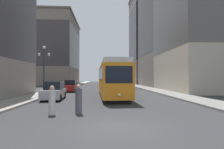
# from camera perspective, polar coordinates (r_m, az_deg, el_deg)

# --- Properties ---
(ground_plane) EXTENTS (200.00, 200.00, 0.00)m
(ground_plane) POSITION_cam_1_polar(r_m,az_deg,el_deg) (8.40, 2.34, -16.11)
(ground_plane) COLOR #303033
(sidewalk_left) EXTENTS (2.92, 120.00, 0.15)m
(sidewalk_left) POSITION_cam_1_polar(r_m,az_deg,el_deg) (48.70, -12.21, -3.47)
(sidewalk_left) COLOR gray
(sidewalk_left) RESTS_ON ground
(sidewalk_right) EXTENTS (2.92, 120.00, 0.15)m
(sidewalk_right) POSITION_cam_1_polar(r_m,az_deg,el_deg) (48.97, 7.46, -3.47)
(sidewalk_right) COLOR gray
(sidewalk_right) RESTS_ON ground
(streetcar) EXTENTS (3.14, 14.24, 3.89)m
(streetcar) POSITION_cam_1_polar(r_m,az_deg,el_deg) (21.56, -0.26, -1.24)
(streetcar) COLOR black
(streetcar) RESTS_ON ground
(transit_bus) EXTENTS (2.72, 11.75, 3.45)m
(transit_bus) POSITION_cam_1_polar(r_m,az_deg,el_deg) (39.47, 3.15, -1.36)
(transit_bus) COLOR black
(transit_bus) RESTS_ON ground
(parked_car_left_near) EXTENTS (1.99, 4.71, 1.82)m
(parked_car_left_near) POSITION_cam_1_polar(r_m,az_deg,el_deg) (29.45, -12.64, -3.60)
(parked_car_left_near) COLOR black
(parked_car_left_near) RESTS_ON ground
(parked_car_left_mid) EXTENTS (2.05, 4.37, 1.82)m
(parked_car_left_mid) POSITION_cam_1_polar(r_m,az_deg,el_deg) (19.27, -17.70, -4.97)
(parked_car_left_mid) COLOR black
(parked_car_left_mid) RESTS_ON ground
(pedestrian_crossing_near) EXTENTS (0.38, 0.38, 1.72)m
(pedestrian_crossing_near) POSITION_cam_1_polar(r_m,az_deg,el_deg) (11.41, -18.27, -7.95)
(pedestrian_crossing_near) COLOR beige
(pedestrian_crossing_near) RESTS_ON ground
(pedestrian_crossing_far) EXTENTS (0.40, 0.40, 1.78)m
(pedestrian_crossing_far) POSITION_cam_1_polar(r_m,az_deg,el_deg) (11.27, -10.40, -7.92)
(pedestrian_crossing_far) COLOR #4C4C56
(pedestrian_crossing_far) RESTS_ON ground
(lamp_post_left_near) EXTENTS (1.41, 0.36, 5.73)m
(lamp_post_left_near) POSITION_cam_1_polar(r_m,az_deg,el_deg) (22.54, -20.54, 3.40)
(lamp_post_left_near) COLOR #333338
(lamp_post_left_near) RESTS_ON sidewalk_left
(building_left_corner) EXTENTS (16.24, 23.53, 22.25)m
(building_left_corner) POSITION_cam_1_polar(r_m,az_deg,el_deg) (65.75, -18.22, 7.13)
(building_left_corner) COLOR slate
(building_left_corner) RESTS_ON ground
(building_right_corner) EXTENTS (14.80, 15.36, 26.71)m
(building_right_corner) POSITION_cam_1_polar(r_m,az_deg,el_deg) (35.84, 27.97, 17.95)
(building_right_corner) COLOR #B2A893
(building_right_corner) RESTS_ON ground
(building_right_midblock) EXTENTS (13.83, 15.32, 30.95)m
(building_right_midblock) POSITION_cam_1_polar(r_m,az_deg,el_deg) (65.92, 12.13, 11.07)
(building_right_midblock) COLOR slate
(building_right_midblock) RESTS_ON ground
(building_right_far) EXTENTS (14.51, 16.20, 31.89)m
(building_right_far) POSITION_cam_1_polar(r_m,az_deg,el_deg) (49.58, 18.28, 15.76)
(building_right_far) COLOR slate
(building_right_far) RESTS_ON ground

